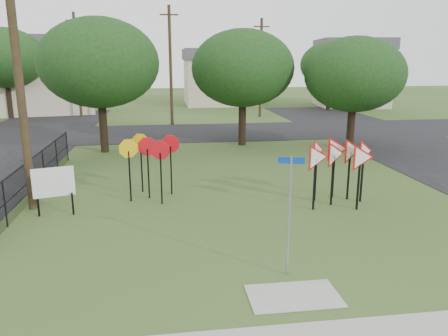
% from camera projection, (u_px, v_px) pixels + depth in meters
% --- Properties ---
extents(ground, '(140.00, 140.00, 0.00)m').
position_uv_depth(ground, '(268.00, 250.00, 11.87)').
color(ground, '#314E1D').
extents(street_right, '(8.00, 50.00, 0.02)m').
position_uv_depth(street_right, '(445.00, 157.00, 23.09)').
color(street_right, black).
rests_on(street_right, ground).
extents(street_far, '(60.00, 8.00, 0.02)m').
position_uv_depth(street_far, '(202.00, 132.00, 31.08)').
color(street_far, black).
rests_on(street_far, ground).
extents(curb_pad, '(2.00, 1.20, 0.02)m').
position_uv_depth(curb_pad, '(294.00, 296.00, 9.56)').
color(curb_pad, gray).
rests_on(curb_pad, ground).
extents(street_name_sign, '(0.58, 0.18, 2.91)m').
position_uv_depth(street_name_sign, '(289.00, 209.00, 10.13)').
color(street_name_sign, gray).
rests_on(street_name_sign, ground).
extents(stop_sign_cluster, '(2.19, 1.85, 2.32)m').
position_uv_depth(stop_sign_cluster, '(150.00, 152.00, 15.99)').
color(stop_sign_cluster, black).
rests_on(stop_sign_cluster, ground).
extents(yield_sign_cluster, '(2.93, 1.67, 2.36)m').
position_uv_depth(yield_sign_cluster, '(339.00, 156.00, 15.38)').
color(yield_sign_cluster, black).
rests_on(yield_sign_cluster, ground).
extents(info_board, '(1.28, 0.40, 1.64)m').
position_uv_depth(info_board, '(54.00, 184.00, 14.26)').
color(info_board, black).
rests_on(info_board, ground).
extents(utility_pole_main, '(3.55, 0.33, 10.00)m').
position_uv_depth(utility_pole_main, '(18.00, 54.00, 13.95)').
color(utility_pole_main, '#3E2F1C').
rests_on(utility_pole_main, ground).
extents(far_pole_a, '(1.40, 0.24, 9.00)m').
position_uv_depth(far_pole_a, '(171.00, 65.00, 33.54)').
color(far_pole_a, '#3E2F1C').
rests_on(far_pole_a, ground).
extents(far_pole_b, '(1.40, 0.24, 8.50)m').
position_uv_depth(far_pole_b, '(261.00, 67.00, 38.52)').
color(far_pole_b, '#3E2F1C').
rests_on(far_pole_b, ground).
extents(far_pole_c, '(1.40, 0.24, 9.00)m').
position_uv_depth(far_pole_c, '(77.00, 65.00, 38.23)').
color(far_pole_c, '#3E2F1C').
rests_on(far_pole_c, ground).
extents(fence_run, '(0.05, 11.55, 1.50)m').
position_uv_depth(fence_run, '(36.00, 174.00, 16.66)').
color(fence_run, black).
rests_on(fence_run, ground).
extents(house_left, '(10.58, 8.88, 7.20)m').
position_uv_depth(house_left, '(43.00, 74.00, 41.76)').
color(house_left, beige).
rests_on(house_left, ground).
extents(house_mid, '(8.40, 8.40, 6.20)m').
position_uv_depth(house_mid, '(221.00, 76.00, 50.08)').
color(house_mid, beige).
rests_on(house_mid, ground).
extents(house_right, '(8.30, 8.30, 7.20)m').
position_uv_depth(house_right, '(351.00, 72.00, 48.00)').
color(house_right, beige).
rests_on(house_right, ground).
extents(tree_near_left, '(6.40, 6.40, 7.27)m').
position_uv_depth(tree_near_left, '(99.00, 63.00, 23.33)').
color(tree_near_left, black).
rests_on(tree_near_left, ground).
extents(tree_near_mid, '(6.00, 6.00, 6.80)m').
position_uv_depth(tree_near_mid, '(243.00, 68.00, 25.45)').
color(tree_near_mid, black).
rests_on(tree_near_mid, ground).
extents(tree_near_right, '(5.60, 5.60, 6.33)m').
position_uv_depth(tree_near_right, '(355.00, 75.00, 24.41)').
color(tree_near_right, black).
rests_on(tree_near_right, ground).
extents(tree_far_left, '(6.80, 6.80, 7.73)m').
position_uv_depth(tree_far_left, '(4.00, 58.00, 37.28)').
color(tree_far_left, black).
rests_on(tree_far_left, ground).
extents(tree_far_right, '(6.00, 6.00, 6.80)m').
position_uv_depth(tree_far_right, '(331.00, 65.00, 43.40)').
color(tree_far_right, black).
rests_on(tree_far_right, ground).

